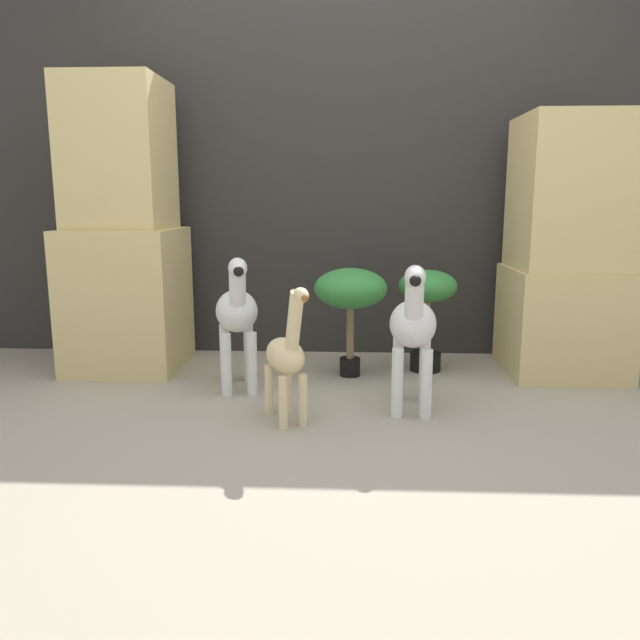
{
  "coord_description": "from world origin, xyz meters",
  "views": [
    {
      "loc": [
        0.04,
        -2.51,
        0.95
      ],
      "look_at": [
        -0.1,
        0.4,
        0.39
      ],
      "focal_mm": 35.0,
      "sensor_mm": 36.0,
      "label": 1
    }
  ],
  "objects_px": {
    "zebra_left": "(237,314)",
    "giraffe_figurine": "(287,356)",
    "zebra_right": "(413,327)",
    "potted_palm_back": "(351,292)",
    "potted_palm_front": "(427,298)"
  },
  "relations": [
    {
      "from": "zebra_left",
      "to": "giraffe_figurine",
      "type": "distance_m",
      "value": 0.55
    },
    {
      "from": "zebra_right",
      "to": "potted_palm_back",
      "type": "xyz_separation_m",
      "value": [
        -0.28,
        0.56,
        0.08
      ]
    },
    {
      "from": "zebra_right",
      "to": "potted_palm_back",
      "type": "distance_m",
      "value": 0.63
    },
    {
      "from": "giraffe_figurine",
      "to": "potted_palm_back",
      "type": "relative_size",
      "value": 1.04
    },
    {
      "from": "giraffe_figurine",
      "to": "potted_palm_back",
      "type": "xyz_separation_m",
      "value": [
        0.27,
        0.73,
        0.17
      ]
    },
    {
      "from": "zebra_right",
      "to": "potted_palm_front",
      "type": "distance_m",
      "value": 0.71
    },
    {
      "from": "zebra_right",
      "to": "potted_palm_front",
      "type": "relative_size",
      "value": 1.2
    },
    {
      "from": "zebra_left",
      "to": "giraffe_figurine",
      "type": "bearing_deg",
      "value": -57.22
    },
    {
      "from": "zebra_left",
      "to": "giraffe_figurine",
      "type": "relative_size",
      "value": 1.12
    },
    {
      "from": "zebra_right",
      "to": "potted_palm_back",
      "type": "relative_size",
      "value": 1.16
    },
    {
      "from": "zebra_right",
      "to": "giraffe_figurine",
      "type": "distance_m",
      "value": 0.58
    },
    {
      "from": "zebra_left",
      "to": "potted_palm_front",
      "type": "xyz_separation_m",
      "value": [
        0.99,
        0.4,
        0.03
      ]
    },
    {
      "from": "zebra_left",
      "to": "potted_palm_back",
      "type": "xyz_separation_m",
      "value": [
        0.57,
        0.27,
        0.08
      ]
    },
    {
      "from": "potted_palm_back",
      "to": "potted_palm_front",
      "type": "bearing_deg",
      "value": 16.75
    },
    {
      "from": "potted_palm_back",
      "to": "giraffe_figurine",
      "type": "bearing_deg",
      "value": -110.54
    }
  ]
}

